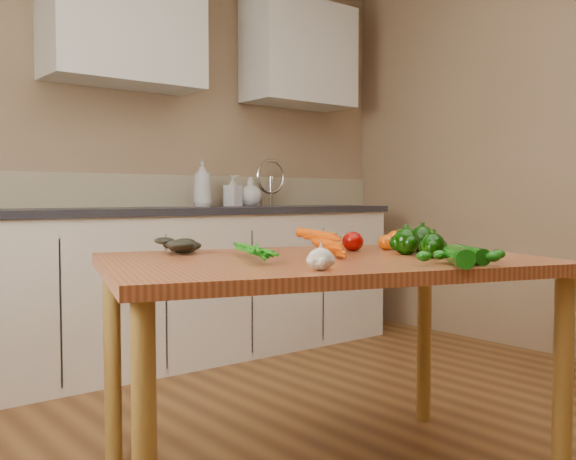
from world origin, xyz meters
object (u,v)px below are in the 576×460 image
(table, at_px, (323,283))
(zucchini_b, at_px, (458,256))
(soap_bottle_b, at_px, (233,191))
(tomato_b, at_px, (386,242))
(soap_bottle_c, at_px, (251,192))
(pepper_a, at_px, (406,242))
(tomato_a, at_px, (353,241))
(zucchini_a, at_px, (469,254))
(carrot_bunch, at_px, (305,247))
(tomato_c, at_px, (396,240))
(pepper_b, at_px, (422,240))
(garlic_bulb, at_px, (321,259))
(pepper_c, at_px, (433,246))
(soap_bottle_a, at_px, (202,183))
(leafy_greens, at_px, (170,240))

(table, bearing_deg, zucchini_b, -55.04)
(soap_bottle_b, bearing_deg, tomato_b, -125.01)
(soap_bottle_c, distance_m, pepper_a, 2.15)
(tomato_a, bearing_deg, zucchini_a, -92.21)
(carrot_bunch, bearing_deg, table, -21.44)
(pepper_a, relative_size, tomato_c, 1.16)
(table, height_order, tomato_b, tomato_b)
(soap_bottle_b, height_order, pepper_b, soap_bottle_b)
(table, height_order, garlic_bulb, garlic_bulb)
(pepper_c, distance_m, tomato_c, 0.35)
(soap_bottle_a, height_order, garlic_bulb, soap_bottle_a)
(soap_bottle_c, xyz_separation_m, pepper_a, (-0.77, -2.00, -0.19))
(pepper_c, distance_m, zucchini_a, 0.17)
(soap_bottle_a, xyz_separation_m, pepper_b, (-0.28, -1.96, -0.24))
(soap_bottle_c, height_order, leafy_greens, soap_bottle_c)
(tomato_a, distance_m, tomato_b, 0.15)
(pepper_b, bearing_deg, tomato_c, 76.65)
(soap_bottle_c, height_order, garlic_bulb, soap_bottle_c)
(soap_bottle_a, xyz_separation_m, tomato_c, (-0.24, -1.81, -0.25))
(soap_bottle_c, bearing_deg, pepper_b, 121.30)
(carrot_bunch, height_order, leafy_greens, leafy_greens)
(soap_bottle_b, xyz_separation_m, pepper_b, (-0.52, -1.98, -0.19))
(carrot_bunch, height_order, pepper_a, pepper_a)
(soap_bottle_b, relative_size, tomato_b, 3.21)
(soap_bottle_a, relative_size, tomato_a, 3.67)
(soap_bottle_c, distance_m, carrot_bunch, 2.17)
(zucchini_a, bearing_deg, zucchini_b, -162.25)
(table, relative_size, tomato_c, 20.42)
(soap_bottle_c, distance_m, tomato_c, 1.95)
(soap_bottle_c, relative_size, garlic_bulb, 2.62)
(carrot_bunch, xyz_separation_m, tomato_c, (0.48, 0.02, 0.00))
(zucchini_b, bearing_deg, pepper_c, 56.26)
(tomato_c, distance_m, zucchini_b, 0.58)
(soap_bottle_c, relative_size, zucchini_b, 0.96)
(pepper_a, height_order, pepper_b, pepper_b)
(soap_bottle_a, relative_size, pepper_b, 3.04)
(leafy_greens, xyz_separation_m, zucchini_a, (0.57, -0.84, -0.02))
(soap_bottle_c, bearing_deg, zucchini_a, 120.04)
(tomato_c, bearing_deg, soap_bottle_c, 71.06)
(leafy_greens, bearing_deg, pepper_b, -35.99)
(tomato_b, bearing_deg, zucchini_a, -108.29)
(table, height_order, pepper_a, pepper_a)
(pepper_b, distance_m, tomato_c, 0.16)
(leafy_greens, bearing_deg, garlic_bulb, -83.55)
(soap_bottle_b, height_order, pepper_c, soap_bottle_b)
(tomato_a, bearing_deg, pepper_b, -55.67)
(garlic_bulb, bearing_deg, soap_bottle_a, 66.66)
(soap_bottle_b, distance_m, carrot_bunch, 2.09)
(garlic_bulb, height_order, zucchini_a, garlic_bulb)
(pepper_a, xyz_separation_m, zucchini_b, (-0.16, -0.34, -0.02))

